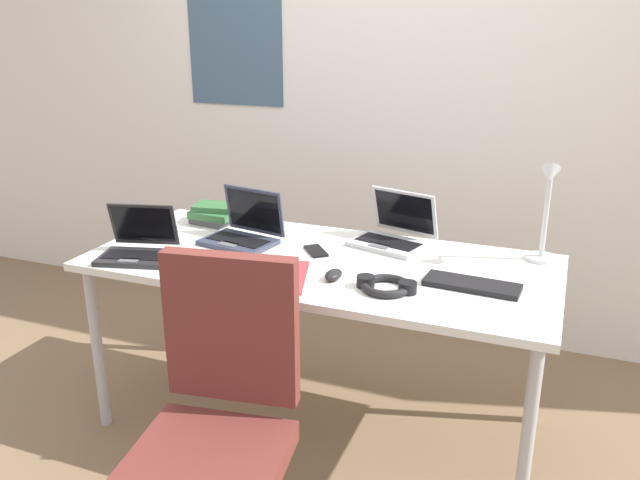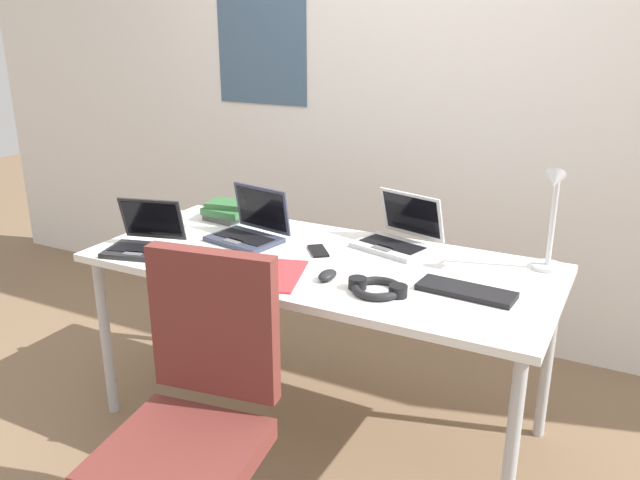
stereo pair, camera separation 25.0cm
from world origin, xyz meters
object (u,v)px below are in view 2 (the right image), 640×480
Objects in this scene: coffee_mug at (175,221)px; computer_mouse at (328,275)px; office_chair at (193,445)px; pill_bottle at (167,215)px; laptop_near_lamp at (398,236)px; laptop_front_right at (250,230)px; cell_phone at (318,251)px; paper_folder_front_left at (269,275)px; headphones at (377,288)px; external_keyboard at (466,291)px; desk_lamp at (552,220)px; book_stack at (226,211)px; laptop_back_left at (144,241)px.

computer_mouse is at bearing -12.73° from coffee_mug.
pill_bottle is at bearing 132.30° from office_chair.
laptop_front_right is at bearing -160.68° from laptop_near_lamp.
cell_phone is at bearing 125.46° from computer_mouse.
laptop_near_lamp reaches higher than pill_bottle.
laptop_front_right is 1.06× the size of paper_folder_front_left.
paper_folder_front_left is 0.69m from coffee_mug.
headphones is at bearing -13.80° from pill_bottle.
computer_mouse is at bearing -163.61° from external_keyboard.
paper_folder_front_left is 2.74× the size of coffee_mug.
headphones is at bearing -11.55° from coffee_mug.
laptop_front_right is 2.90× the size of coffee_mug.
desk_lamp is at bearing 29.83° from paper_folder_front_left.
coffee_mug is (-0.85, 0.19, 0.03)m from computer_mouse.
desk_lamp is 0.83m from computer_mouse.
cell_phone is 0.44× the size of paper_folder_front_left.
cell_phone is (-0.26, -0.21, -0.04)m from laptop_near_lamp.
book_stack is at bearing 137.54° from paper_folder_front_left.
headphones is (0.11, -0.47, -0.03)m from laptop_near_lamp.
paper_folder_front_left is at bearing -46.99° from laptop_front_right.
cell_phone is at bearing 25.85° from laptop_back_left.
coffee_mug is at bearing 130.80° from office_chair.
external_keyboard is (-0.21, -0.34, -0.19)m from desk_lamp.
office_chair is at bearing -127.54° from desk_lamp.
laptop_back_left is (-0.89, -0.51, -0.00)m from laptop_near_lamp.
office_chair is (-0.14, -0.63, -0.36)m from computer_mouse.
computer_mouse is at bearing 17.23° from paper_folder_front_left.
cell_phone is 0.69m from coffee_mug.
laptop_near_lamp is at bearing 179.66° from desk_lamp.
computer_mouse is 0.10× the size of office_chair.
headphones is at bearing -135.63° from desk_lamp.
laptop_near_lamp reaches higher than external_keyboard.
office_chair is at bearing -40.67° from laptop_back_left.
pill_bottle is (-0.15, 0.32, -0.00)m from laptop_back_left.
laptop_front_right is 2.41× the size of cell_phone.
desk_lamp reaches higher than office_chair.
desk_lamp is 1.25× the size of laptop_back_left.
laptop_front_right reaches higher than computer_mouse.
pill_bottle is (-0.95, 0.26, 0.02)m from computer_mouse.
coffee_mug reaches higher than pill_bottle.
book_stack is 0.22× the size of office_chair.
office_chair is at bearing -101.55° from computer_mouse.
laptop_front_right is 0.31m from book_stack.
office_chair is (0.06, -0.56, -0.35)m from paper_folder_front_left.
paper_folder_front_left is at bearing 0.15° from laptop_back_left.
laptop_back_left is 3.34× the size of computer_mouse.
external_keyboard is 1.56× the size of book_stack.
book_stack reaches higher than paper_folder_front_left.
external_keyboard reaches higher than cell_phone.
laptop_near_lamp is 1.65× the size of headphones.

